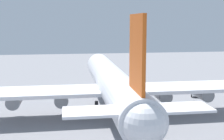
% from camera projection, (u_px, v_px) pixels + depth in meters
% --- Properties ---
extents(ground_plane, '(239.67, 239.67, 0.00)m').
position_uv_depth(ground_plane, '(112.00, 112.00, 65.26)').
color(ground_plane, gray).
extents(cargo_airplane, '(59.92, 53.31, 20.15)m').
position_uv_depth(cargo_airplane, '(112.00, 83.00, 64.16)').
color(cargo_airplane, silver).
rests_on(cargo_airplane, ground_plane).
extents(maintenance_van, '(4.27, 3.43, 2.33)m').
position_uv_depth(maintenance_van, '(196.00, 92.00, 78.73)').
color(maintenance_van, '#333338').
rests_on(maintenance_van, ground_plane).
extents(safety_cone_nose, '(0.55, 0.55, 0.78)m').
position_uv_depth(safety_cone_nose, '(111.00, 84.00, 92.06)').
color(safety_cone_nose, orange).
rests_on(safety_cone_nose, ground_plane).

